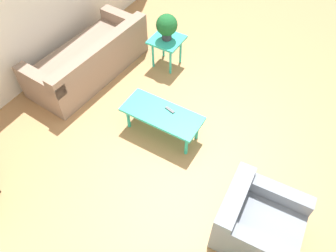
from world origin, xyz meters
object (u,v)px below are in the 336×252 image
object	(u,v)px
sofa	(90,60)
coffee_table	(162,115)
side_table_plant	(167,43)
armchair	(257,222)
potted_plant	(167,26)

from	to	relation	value
sofa	coffee_table	size ratio (longest dim) A/B	1.92
coffee_table	side_table_plant	xyz separation A→B (m)	(0.75, -1.40, 0.09)
sofa	coffee_table	world-z (taller)	sofa
side_table_plant	sofa	bearing A→B (deg)	40.59
coffee_table	sofa	bearing A→B (deg)	-16.53
armchair	side_table_plant	xyz separation A→B (m)	(2.51, -2.18, 0.18)
sofa	side_table_plant	xyz separation A→B (m)	(-1.02, -0.88, 0.18)
coffee_table	potted_plant	size ratio (longest dim) A/B	2.59
sofa	side_table_plant	size ratio (longest dim) A/B	4.08
coffee_table	side_table_plant	size ratio (longest dim) A/B	2.13
side_table_plant	potted_plant	bearing A→B (deg)	-90.00
potted_plant	side_table_plant	bearing A→B (deg)	90.00
armchair	side_table_plant	size ratio (longest dim) A/B	1.73
sofa	armchair	xyz separation A→B (m)	(-3.53, 1.31, -0.00)
sofa	side_table_plant	distance (m)	1.36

